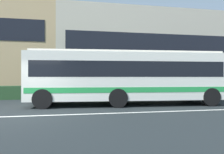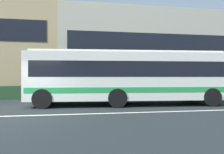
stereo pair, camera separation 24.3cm
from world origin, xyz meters
The scene contains 5 objects.
ground_plane centered at (0.00, 0.00, 0.00)m, with size 160.00×160.00×0.00m, color #1F2527.
lane_centre_line centered at (0.00, 0.00, 0.00)m, with size 60.00×0.16×0.01m, color silver.
hedge_row_far centered at (-2.45, 6.65, 0.48)m, with size 20.14×1.10×0.95m, color #264726.
apartment_block_right centered at (11.39, 15.67, 4.51)m, with size 22.37×10.53×9.01m.
transit_bus centered at (5.17, 2.63, 1.68)m, with size 11.14×3.32×3.05m.
Camera 2 is at (2.67, -8.28, 1.59)m, focal length 30.50 mm.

